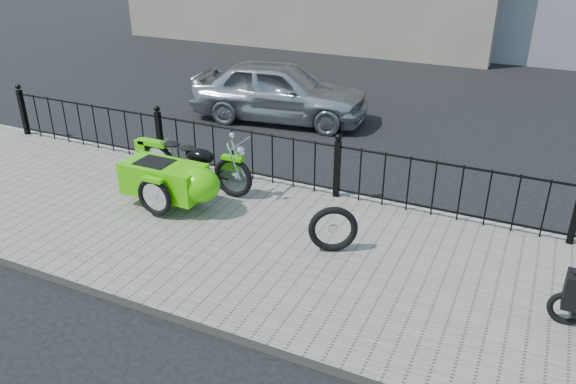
% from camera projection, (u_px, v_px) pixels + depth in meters
% --- Properties ---
extents(ground, '(120.00, 120.00, 0.00)m').
position_uv_depth(ground, '(304.00, 238.00, 8.22)').
color(ground, black).
rests_on(ground, ground).
extents(sidewalk, '(30.00, 3.80, 0.12)m').
position_uv_depth(sidewalk, '(290.00, 251.00, 7.79)').
color(sidewalk, slate).
rests_on(sidewalk, ground).
extents(curb, '(30.00, 0.10, 0.12)m').
position_uv_depth(curb, '(339.00, 196.00, 9.37)').
color(curb, gray).
rests_on(curb, ground).
extents(iron_fence, '(14.11, 0.11, 1.08)m').
position_uv_depth(iron_fence, '(337.00, 170.00, 9.03)').
color(iron_fence, black).
rests_on(iron_fence, sidewalk).
extents(motorcycle_sidecar, '(2.28, 1.48, 0.98)m').
position_uv_depth(motorcycle_sidecar, '(179.00, 177.00, 8.75)').
color(motorcycle_sidecar, black).
rests_on(motorcycle_sidecar, sidewalk).
extents(spare_tire, '(0.65, 0.39, 0.67)m').
position_uv_depth(spare_tire, '(333.00, 229.00, 7.54)').
color(spare_tire, black).
rests_on(spare_tire, sidewalk).
extents(sedan_car, '(4.23, 2.16, 1.38)m').
position_uv_depth(sedan_car, '(280.00, 91.00, 12.86)').
color(sedan_car, '#A9ABB0').
rests_on(sedan_car, ground).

